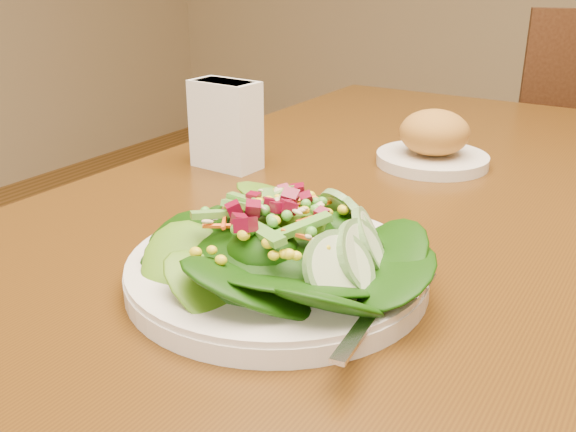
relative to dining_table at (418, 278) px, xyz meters
name	(u,v)px	position (x,y,z in m)	size (l,w,h in m)	color
dining_table	(418,278)	(0.00, 0.00, 0.00)	(0.90, 1.40, 0.75)	#46290B
salad_plate	(286,255)	(-0.04, -0.27, 0.13)	(0.29, 0.29, 0.08)	silver
bread_plate	(433,143)	(-0.05, 0.17, 0.14)	(0.17, 0.17, 0.08)	silver
napkin_holder	(226,123)	(-0.31, 0.00, 0.17)	(0.10, 0.06, 0.13)	white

